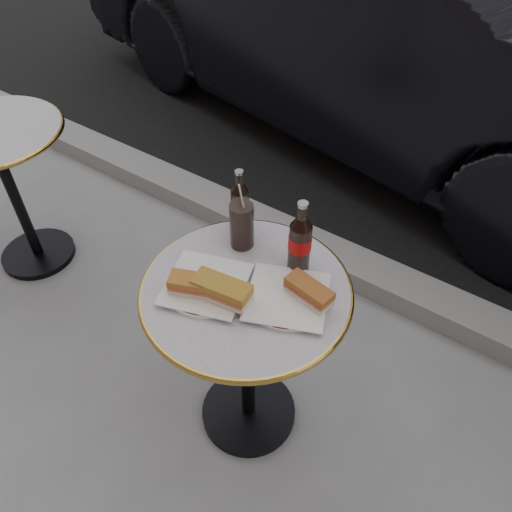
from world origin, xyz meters
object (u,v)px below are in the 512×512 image
Objects in this scene: bistro_table at (248,360)px; cola_glass at (242,225)px; cola_bottle_right at (300,237)px; parked_car at (391,11)px; plate_right at (287,298)px; plate_left at (206,286)px; cola_bottle_left at (240,200)px.

cola_glass is (-0.12, 0.14, 0.45)m from bistro_table.
parked_car is at bearing 107.02° from cola_bottle_right.
bistro_table is at bearing -50.53° from cola_glass.
plate_left is at bearing -156.80° from plate_right.
cola_bottle_right reaches higher than plate_right.
bistro_table is at bearing -154.03° from parked_car.
cola_glass is 2.20m from parked_car.
plate_left is 0.30m from cola_bottle_right.
bistro_table is 0.55m from cola_bottle_left.
plate_left is at bearing -83.87° from cola_glass.
parked_car reaches higher than cola_glass.
cola_bottle_left reaches higher than bistro_table.
bistro_table is 0.48m from cola_glass.
cola_glass is (-0.20, -0.01, -0.04)m from cola_bottle_right.
plate_right reaches higher than bistro_table.
cola_glass reaches higher than bistro_table.
plate_right is 0.18m from cola_bottle_right.
bistro_table is 2.98× the size of cola_bottle_right.
cola_bottle_right is at bearing -151.09° from parked_car.
cola_bottle_left reaches higher than plate_right.
cola_bottle_right is at bearing 62.84° from bistro_table.
cola_bottle_right is at bearing -11.97° from cola_bottle_left.
cola_bottle_right is 2.24m from parked_car.
cola_glass is at bearing -50.65° from cola_bottle_left.
plate_right is (0.12, 0.03, 0.37)m from bistro_table.
bistro_table is 3.09× the size of plate_left.
plate_left is 1.50× the size of cola_glass.
cola_bottle_left is at bearing 129.35° from cola_glass.
parked_car is at bearing 102.00° from cola_glass.
cola_glass is at bearing 154.44° from plate_right.
cola_bottle_right reaches higher than plate_left.
bistro_table is 0.16× the size of parked_car.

